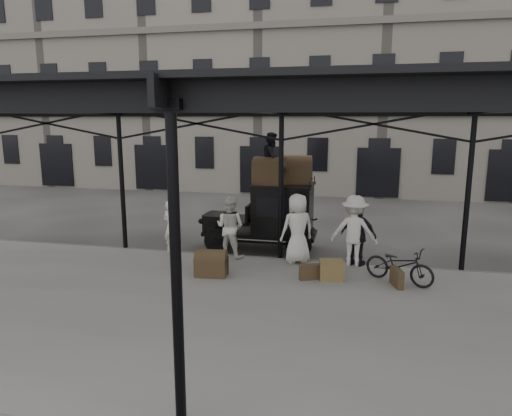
{
  "coord_description": "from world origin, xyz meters",
  "views": [
    {
      "loc": [
        2.11,
        -10.79,
        4.19
      ],
      "look_at": [
        -0.64,
        1.6,
        1.7
      ],
      "focal_mm": 32.0,
      "sensor_mm": 36.0,
      "label": 1
    }
  ],
  "objects": [
    {
      "name": "porter_midleft",
      "position": [
        -1.47,
        1.8,
        1.06
      ],
      "size": [
        1.02,
        0.87,
        1.82
      ],
      "primitive_type": "imported",
      "rotation": [
        0.0,
        0.0,
        2.91
      ],
      "color": "beige",
      "rests_on": "platform"
    },
    {
      "name": "suitcase_flat",
      "position": [
        1.07,
        0.34,
        0.35
      ],
      "size": [
        0.61,
        0.39,
        0.4
      ],
      "primitive_type": "cube",
      "rotation": [
        0.0,
        0.0,
        0.44
      ],
      "color": "#473521",
      "rests_on": "platform"
    },
    {
      "name": "taxi",
      "position": [
        -0.44,
        3.25,
        1.2
      ],
      "size": [
        3.65,
        1.55,
        2.18
      ],
      "color": "black",
      "rests_on": "ground"
    },
    {
      "name": "steamer_trunk_roof_near",
      "position": [
        -0.53,
        3.0,
        2.54
      ],
      "size": [
        1.06,
        0.74,
        0.72
      ],
      "primitive_type": null,
      "rotation": [
        0.0,
        0.0,
        -0.15
      ],
      "color": "#473521",
      "rests_on": "taxi"
    },
    {
      "name": "ground",
      "position": [
        0.0,
        0.0,
        0.0
      ],
      "size": [
        120.0,
        120.0,
        0.0
      ],
      "primitive_type": "plane",
      "color": "#383533",
      "rests_on": "ground"
    },
    {
      "name": "porter_right",
      "position": [
        2.11,
        1.79,
        1.14
      ],
      "size": [
        1.35,
        0.87,
        1.98
      ],
      "primitive_type": "imported",
      "rotation": [
        0.0,
        0.0,
        3.03
      ],
      "color": "beige",
      "rests_on": "platform"
    },
    {
      "name": "porter_left",
      "position": [
        -3.32,
        1.8,
        0.97
      ],
      "size": [
        0.7,
        0.58,
        1.64
      ],
      "primitive_type": "imported",
      "rotation": [
        0.0,
        0.0,
        2.78
      ],
      "color": "silver",
      "rests_on": "platform"
    },
    {
      "name": "platform",
      "position": [
        0.0,
        -2.0,
        0.07
      ],
      "size": [
        28.0,
        8.0,
        0.15
      ],
      "primitive_type": "cube",
      "color": "slate",
      "rests_on": "ground"
    },
    {
      "name": "porter_roof",
      "position": [
        -0.48,
        3.15,
        2.98
      ],
      "size": [
        0.66,
        0.82,
        1.6
      ],
      "primitive_type": "imported",
      "rotation": [
        0.0,
        0.0,
        1.5
      ],
      "color": "black",
      "rests_on": "taxi"
    },
    {
      "name": "porter_official",
      "position": [
        2.23,
        1.8,
        1.02
      ],
      "size": [
        1.11,
        0.78,
        1.74
      ],
      "primitive_type": "imported",
      "rotation": [
        0.0,
        0.0,
        2.76
      ],
      "color": "black",
      "rests_on": "platform"
    },
    {
      "name": "wicker_hamper",
      "position": [
        1.58,
        0.46,
        0.4
      ],
      "size": [
        0.67,
        0.54,
        0.5
      ],
      "primitive_type": "cube",
      "rotation": [
        0.0,
        0.0,
        0.16
      ],
      "color": "olive",
      "rests_on": "platform"
    },
    {
      "name": "suitcase_upright",
      "position": [
        3.18,
        0.32,
        0.38
      ],
      "size": [
        0.31,
        0.62,
        0.45
      ],
      "primitive_type": "cube",
      "rotation": [
        0.0,
        0.0,
        0.28
      ],
      "color": "#473521",
      "rests_on": "platform"
    },
    {
      "name": "bicycle",
      "position": [
        3.25,
        0.6,
        0.61
      ],
      "size": [
        1.84,
        1.34,
        0.92
      ],
      "primitive_type": "imported",
      "rotation": [
        0.0,
        0.0,
        1.1
      ],
      "color": "black",
      "rests_on": "platform"
    },
    {
      "name": "steamer_trunk_roof_far",
      "position": [
        0.22,
        3.45,
        2.55
      ],
      "size": [
        1.1,
        0.79,
        0.73
      ],
      "primitive_type": null,
      "rotation": [
        0.0,
        0.0,
        0.19
      ],
      "color": "#473521",
      "rests_on": "taxi"
    },
    {
      "name": "porter_centre",
      "position": [
        0.53,
        1.72,
        1.14
      ],
      "size": [
        1.16,
        1.05,
        1.98
      ],
      "primitive_type": "imported",
      "rotation": [
        0.0,
        0.0,
        3.71
      ],
      "color": "beige",
      "rests_on": "platform"
    },
    {
      "name": "canopy",
      "position": [
        0.0,
        -1.72,
        4.6
      ],
      "size": [
        22.5,
        9.0,
        4.74
      ],
      "color": "black",
      "rests_on": "ground"
    },
    {
      "name": "building_frontage",
      "position": [
        0.0,
        18.0,
        7.0
      ],
      "size": [
        64.0,
        8.0,
        14.0
      ],
      "primitive_type": "cube",
      "color": "slate",
      "rests_on": "ground"
    },
    {
      "name": "steamer_trunk_platform",
      "position": [
        -1.5,
        0.06,
        0.45
      ],
      "size": [
        0.85,
        0.56,
        0.59
      ],
      "primitive_type": null,
      "rotation": [
        0.0,
        0.0,
        0.09
      ],
      "color": "#473521",
      "rests_on": "platform"
    }
  ]
}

